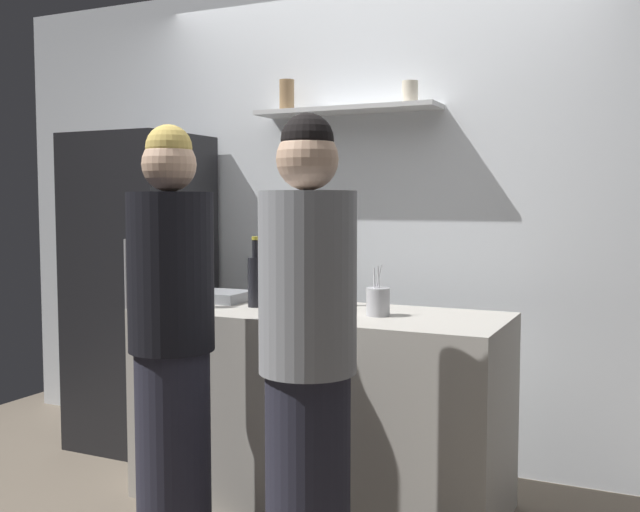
% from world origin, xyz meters
% --- Properties ---
extents(back_wall_assembly, '(4.80, 0.32, 2.60)m').
position_xyz_m(back_wall_assembly, '(-0.00, 1.25, 1.30)').
color(back_wall_assembly, white).
rests_on(back_wall_assembly, ground).
extents(refrigerator, '(0.65, 0.66, 1.76)m').
position_xyz_m(refrigerator, '(-1.27, 0.85, 0.88)').
color(refrigerator, black).
rests_on(refrigerator, ground).
extents(counter, '(1.67, 0.68, 0.89)m').
position_xyz_m(counter, '(0.02, 0.51, 0.44)').
color(counter, '#B7B2A8').
rests_on(counter, ground).
extents(baking_pan, '(0.34, 0.24, 0.05)m').
position_xyz_m(baking_pan, '(-0.60, 0.59, 0.91)').
color(baking_pan, gray).
rests_on(baking_pan, counter).
extents(utensil_holder, '(0.10, 0.10, 0.22)m').
position_xyz_m(utensil_holder, '(0.31, 0.49, 0.95)').
color(utensil_holder, '#B2B2B7').
rests_on(utensil_holder, counter).
extents(wine_bottle_dark_glass, '(0.07, 0.07, 0.33)m').
position_xyz_m(wine_bottle_dark_glass, '(-0.31, 0.50, 1.02)').
color(wine_bottle_dark_glass, black).
rests_on(wine_bottle_dark_glass, counter).
extents(wine_bottle_amber_glass, '(0.07, 0.07, 0.30)m').
position_xyz_m(wine_bottle_amber_glass, '(-0.05, 0.65, 1.00)').
color(wine_bottle_amber_glass, '#472814').
rests_on(wine_bottle_amber_glass, counter).
extents(water_bottle_plastic, '(0.08, 0.08, 0.25)m').
position_xyz_m(water_bottle_plastic, '(-0.58, 0.35, 1.00)').
color(water_bottle_plastic, silver).
rests_on(water_bottle_plastic, counter).
extents(person_blonde, '(0.34, 0.34, 1.68)m').
position_xyz_m(person_blonde, '(-0.34, -0.11, 0.83)').
color(person_blonde, '#262633').
rests_on(person_blonde, ground).
extents(person_grey_hoodie, '(0.34, 0.34, 1.68)m').
position_xyz_m(person_grey_hoodie, '(0.31, -0.22, 0.83)').
color(person_grey_hoodie, '#262633').
rests_on(person_grey_hoodie, ground).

